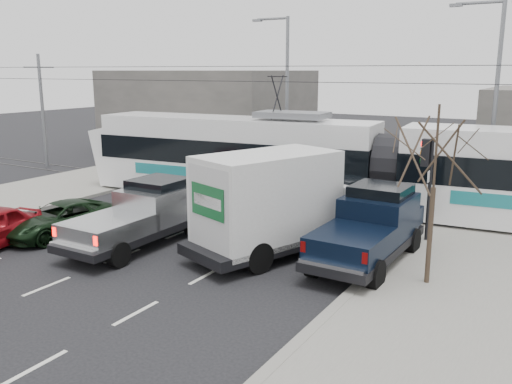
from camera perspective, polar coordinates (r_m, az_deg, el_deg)
The scene contains 14 objects.
ground at distance 17.50m, azimuth -9.85°, elevation -7.62°, with size 120.00×120.00×0.00m, color black.
sidewalk_right at distance 13.83m, azimuth 20.75°, elevation -13.64°, with size 6.00×60.00×0.15m, color gray.
rails at distance 25.56m, azimuth 4.84°, elevation -0.95°, with size 60.00×1.60×0.03m, color #33302D.
building_left at distance 42.49m, azimuth -5.07°, elevation 8.58°, with size 14.00×10.00×6.00m, color slate.
bare_tree at distance 15.36m, azimuth 18.40°, elevation 3.71°, with size 2.40×2.40×5.00m.
traffic_signal at distance 19.62m, azimuth 17.57°, elevation 2.48°, with size 0.44×0.44×3.60m.
street_lamp_near at distance 26.60m, azimuth 23.58°, elevation 9.71°, with size 2.38×0.25×9.00m.
street_lamp_far at distance 32.10m, azimuth 2.98°, elevation 11.06°, with size 2.38×0.25×9.00m.
catenary at distance 24.93m, azimuth 5.01°, elevation 7.73°, with size 60.00×0.20×7.00m.
tram at distance 23.23m, azimuth 13.74°, elevation 2.47°, with size 28.30×5.45×5.75m.
silver_pickup at distance 19.53m, azimuth -11.59°, elevation -2.19°, with size 2.20×6.04×2.19m.
box_truck at distance 18.01m, azimuth 2.64°, elevation -1.22°, with size 4.53×7.25×3.43m.
navy_pickup at distance 17.61m, azimuth 12.05°, elevation -3.56°, with size 2.31×5.70×2.38m.
green_car at distance 21.43m, azimuth -19.85°, elevation -2.68°, with size 2.04×4.42×1.23m, color black.
Camera 1 is at (10.83, -12.35, 6.02)m, focal length 38.00 mm.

